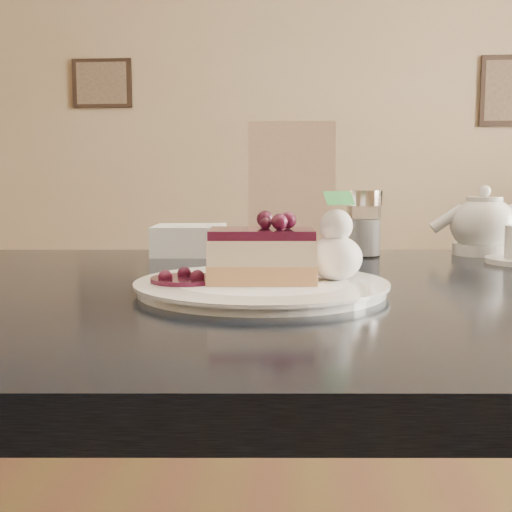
# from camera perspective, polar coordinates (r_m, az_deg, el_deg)

# --- Properties ---
(main_table) EXTENTS (1.29, 0.92, 0.76)m
(main_table) POSITION_cam_1_polar(r_m,az_deg,el_deg) (0.81, 0.45, -8.18)
(main_table) COLOR black
(main_table) RESTS_ON ground
(dessert_plate) EXTENTS (0.28, 0.28, 0.01)m
(dessert_plate) POSITION_cam_1_polar(r_m,az_deg,el_deg) (0.74, 0.49, -2.76)
(dessert_plate) COLOR white
(dessert_plate) RESTS_ON main_table
(cheesecake_slice) EXTENTS (0.13, 0.10, 0.06)m
(cheesecake_slice) POSITION_cam_1_polar(r_m,az_deg,el_deg) (0.74, 0.49, 0.02)
(cheesecake_slice) COLOR tan
(cheesecake_slice) RESTS_ON dessert_plate
(whipped_cream) EXTENTS (0.06, 0.06, 0.05)m
(whipped_cream) POSITION_cam_1_polar(r_m,az_deg,el_deg) (0.75, 7.10, -0.15)
(whipped_cream) COLOR white
(whipped_cream) RESTS_ON dessert_plate
(berry_sauce) EXTENTS (0.08, 0.08, 0.01)m
(berry_sauce) POSITION_cam_1_polar(r_m,az_deg,el_deg) (0.74, -6.24, -2.11)
(berry_sauce) COLOR black
(berry_sauce) RESTS_ON dessert_plate
(tea_set) EXTENTS (0.21, 0.23, 0.11)m
(tea_set) POSITION_cam_1_polar(r_m,az_deg,el_deg) (1.16, 20.15, 2.13)
(tea_set) COLOR white
(tea_set) RESTS_ON main_table
(menu_card) EXTENTS (0.14, 0.04, 0.22)m
(menu_card) POSITION_cam_1_polar(r_m,az_deg,el_deg) (1.07, 3.15, 5.84)
(menu_card) COLOR beige
(menu_card) RESTS_ON main_table
(sugar_shaker) EXTENTS (0.06, 0.06, 0.11)m
(sugar_shaker) POSITION_cam_1_polar(r_m,az_deg,el_deg) (1.10, 9.54, 2.93)
(sugar_shaker) COLOR white
(sugar_shaker) RESTS_ON main_table
(napkin_stack) EXTENTS (0.13, 0.13, 0.05)m
(napkin_stack) POSITION_cam_1_polar(r_m,az_deg,el_deg) (1.12, -5.92, 1.43)
(napkin_stack) COLOR white
(napkin_stack) RESTS_ON main_table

